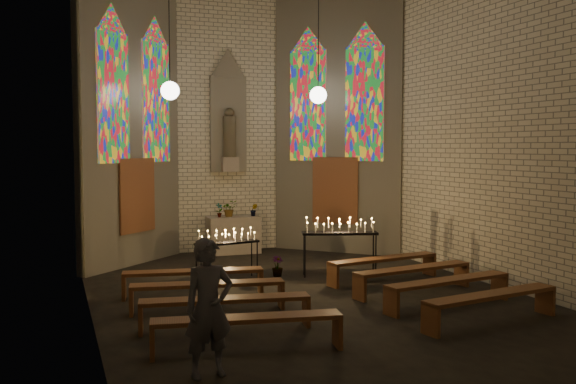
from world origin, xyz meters
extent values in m
plane|color=black|center=(0.00, 0.00, 0.00)|extent=(12.00, 12.00, 0.00)
cube|color=beige|center=(0.00, 6.00, 3.50)|extent=(8.00, 0.02, 7.00)
cube|color=beige|center=(0.00, -6.00, 3.50)|extent=(8.00, 0.02, 7.00)
cube|color=beige|center=(-4.00, 0.00, 3.50)|extent=(0.02, 12.00, 7.00)
cube|color=beige|center=(4.00, 0.00, 3.50)|extent=(0.02, 12.00, 7.00)
cube|color=beige|center=(-2.75, 4.75, 3.50)|extent=(2.72, 2.72, 7.00)
cube|color=beige|center=(2.75, 4.75, 3.50)|extent=(2.72, 2.72, 7.00)
cube|color=#4C3F8C|center=(-3.21, 4.06, 4.00)|extent=(0.78, 0.78, 3.00)
cube|color=#4C3F8C|center=(-2.06, 5.21, 4.00)|extent=(0.78, 0.78, 3.00)
cube|color=#4C3F8C|center=(2.06, 5.21, 4.00)|extent=(0.78, 0.78, 3.00)
cube|color=#4C3F8C|center=(3.21, 4.06, 4.00)|extent=(0.78, 0.78, 3.00)
cube|color=brown|center=(-2.63, 4.63, 1.70)|extent=(0.95, 0.95, 1.80)
cube|color=brown|center=(2.63, 4.63, 1.70)|extent=(0.95, 0.95, 1.80)
cube|color=gray|center=(0.00, 5.92, 3.50)|extent=(1.00, 0.12, 2.60)
cone|color=gray|center=(0.00, 5.92, 5.15)|extent=(1.00, 1.00, 0.80)
cube|color=#AEA08E|center=(0.00, 5.78, 2.40)|extent=(0.45, 0.30, 0.40)
cylinder|color=brown|center=(0.00, 5.78, 3.15)|extent=(0.36, 0.36, 1.10)
sphere|color=brown|center=(0.00, 5.78, 3.80)|extent=(0.26, 0.26, 0.26)
sphere|color=white|center=(-1.90, 4.10, 4.20)|extent=(0.44, 0.44, 0.44)
cylinder|color=black|center=(-1.90, 4.10, 5.60)|extent=(0.02, 0.02, 2.80)
sphere|color=white|center=(1.90, 4.10, 4.20)|extent=(0.44, 0.44, 0.44)
cylinder|color=black|center=(1.90, 4.10, 5.60)|extent=(0.02, 0.02, 2.80)
cube|color=#AEA08E|center=(0.00, 5.45, 0.50)|extent=(1.40, 0.60, 1.00)
imported|color=#4C723F|center=(-0.40, 5.41, 1.19)|extent=(0.24, 0.20, 0.39)
imported|color=#4C723F|center=(-0.11, 5.45, 1.22)|extent=(0.45, 0.40, 0.44)
imported|color=#4C723F|center=(0.55, 5.36, 1.17)|extent=(0.23, 0.20, 0.34)
imported|color=#4C723F|center=(0.09, 2.12, 0.22)|extent=(0.29, 0.29, 0.45)
cube|color=black|center=(-1.06, 2.12, 0.81)|extent=(1.45, 0.58, 0.04)
cylinder|color=black|center=(-1.69, 1.87, 0.40)|extent=(0.03, 0.03, 0.79)
cylinder|color=black|center=(-0.39, 2.11, 0.40)|extent=(0.03, 0.03, 0.79)
cylinder|color=black|center=(-1.74, 2.13, 0.40)|extent=(0.03, 0.03, 0.79)
cylinder|color=black|center=(-0.43, 2.37, 0.40)|extent=(0.03, 0.03, 0.79)
cube|color=black|center=(1.40, 1.67, 0.96)|extent=(1.71, 0.89, 0.05)
cylinder|color=black|center=(0.60, 1.76, 0.47)|extent=(0.03, 0.03, 0.94)
cylinder|color=black|center=(2.10, 1.28, 0.47)|extent=(0.03, 0.03, 0.94)
cylinder|color=black|center=(0.70, 2.06, 0.47)|extent=(0.03, 0.03, 0.94)
cylinder|color=black|center=(2.19, 1.58, 0.47)|extent=(0.03, 0.03, 0.94)
cube|color=brown|center=(-2.06, 0.87, 0.48)|extent=(2.69, 0.81, 0.06)
cube|color=brown|center=(-3.34, 1.08, 0.24)|extent=(0.12, 0.38, 0.48)
cube|color=brown|center=(-0.78, 0.66, 0.24)|extent=(0.12, 0.38, 0.48)
cube|color=brown|center=(2.06, 0.87, 0.48)|extent=(2.69, 0.81, 0.06)
cube|color=brown|center=(0.78, 0.66, 0.24)|extent=(0.12, 0.38, 0.48)
cube|color=brown|center=(3.34, 1.08, 0.24)|extent=(0.12, 0.38, 0.48)
cube|color=brown|center=(-2.06, -0.33, 0.48)|extent=(2.69, 0.81, 0.06)
cube|color=brown|center=(-3.34, -0.12, 0.24)|extent=(0.12, 0.38, 0.48)
cube|color=brown|center=(-0.78, -0.54, 0.24)|extent=(0.12, 0.38, 0.48)
cube|color=brown|center=(2.06, -0.33, 0.48)|extent=(2.69, 0.81, 0.06)
cube|color=brown|center=(0.78, -0.54, 0.24)|extent=(0.12, 0.38, 0.48)
cube|color=brown|center=(3.34, -0.12, 0.24)|extent=(0.12, 0.38, 0.48)
cube|color=brown|center=(-2.06, -1.53, 0.48)|extent=(2.69, 0.81, 0.06)
cube|color=brown|center=(-3.34, -1.32, 0.24)|extent=(0.12, 0.38, 0.48)
cube|color=brown|center=(-0.78, -1.74, 0.24)|extent=(0.12, 0.38, 0.48)
cube|color=brown|center=(2.06, -1.53, 0.48)|extent=(2.69, 0.81, 0.06)
cube|color=brown|center=(0.78, -1.74, 0.24)|extent=(0.12, 0.38, 0.48)
cube|color=brown|center=(3.34, -1.32, 0.24)|extent=(0.12, 0.38, 0.48)
cube|color=brown|center=(-2.06, -2.73, 0.48)|extent=(2.69, 0.81, 0.06)
cube|color=brown|center=(-3.34, -2.52, 0.24)|extent=(0.12, 0.38, 0.48)
cube|color=brown|center=(-0.78, -2.94, 0.24)|extent=(0.12, 0.38, 0.48)
cube|color=brown|center=(2.06, -2.73, 0.48)|extent=(2.69, 0.81, 0.06)
cube|color=brown|center=(0.78, -2.94, 0.24)|extent=(0.12, 0.38, 0.48)
cube|color=brown|center=(3.34, -2.52, 0.24)|extent=(0.12, 0.38, 0.48)
imported|color=#43434C|center=(-2.78, -3.46, 0.87)|extent=(0.68, 0.49, 1.74)
camera|label=1|loc=(-4.58, -11.17, 2.87)|focal=40.00mm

